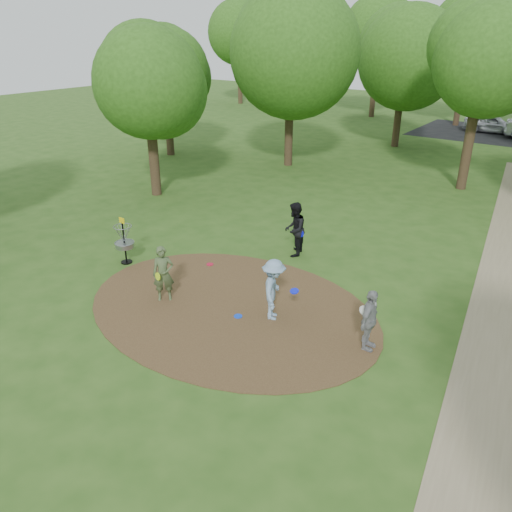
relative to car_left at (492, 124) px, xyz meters
The scene contains 12 objects.
ground 30.36m from the car_left, 89.83° to the right, with size 100.00×100.00×0.00m, color #2D5119.
dirt_clearing 30.36m from the car_left, 89.83° to the right, with size 8.40×8.40×0.02m, color #47301C.
footpath 29.12m from the car_left, 76.92° to the right, with size 2.00×40.00×0.01m, color #8C7A5B.
player_observer_with_disc 31.09m from the car_left, 93.07° to the right, with size 0.68×0.68×1.59m.
player_throwing_with_disc 30.12m from the car_left, 87.50° to the right, with size 1.22×1.23×1.65m.
player_walking_with_disc 26.39m from the car_left, 90.76° to the right, with size 0.94×1.06×1.81m.
player_waiting_with_disc 30.20m from the car_left, 82.63° to the right, with size 0.50×0.93×1.54m.
disc_ground_blue 30.62m from the car_left, 88.97° to the right, with size 0.22×0.22×0.02m, color blue.
disc_ground_red 28.72m from the car_left, 94.19° to the right, with size 0.22×0.22×0.02m, color #BB1232.
car_left is the anchor object (origin of this frame).
disc_golf_basket 30.38m from the car_left, 98.35° to the right, with size 0.63×0.63×1.54m.
tree_ring 20.70m from the car_left, 83.59° to the right, with size 37.54×45.02×8.85m.
Camera 1 is at (7.38, -9.09, 6.91)m, focal length 35.00 mm.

